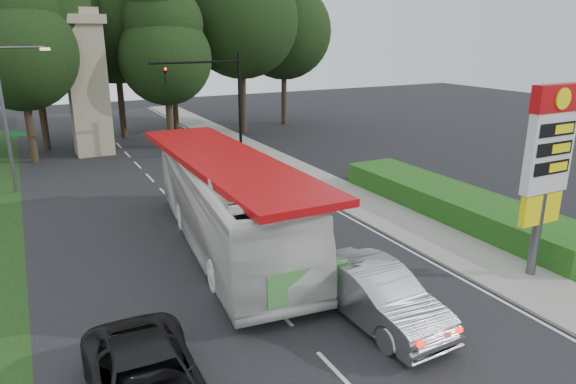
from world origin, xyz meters
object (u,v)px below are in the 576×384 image
gas_station_pylon (548,157)px  monument (87,82)px  traffic_signal_mast (221,91)px  transit_bus (227,203)px  streetlight_signs (8,112)px  sedan_silver (376,294)px

gas_station_pylon → monument: (-11.20, 28.01, 0.66)m
traffic_signal_mast → monument: (-7.68, 6.00, 0.43)m
gas_station_pylon → transit_bus: size_ratio=0.51×
streetlight_signs → sedan_silver: bearing=-64.6°
monument → transit_bus: (2.50, -20.43, -3.22)m
streetlight_signs → transit_bus: size_ratio=0.59×
streetlight_signs → transit_bus: (7.49, -12.44, -2.55)m
traffic_signal_mast → transit_bus: 15.58m
sedan_silver → gas_station_pylon: bearing=-3.9°
traffic_signal_mast → transit_bus: size_ratio=0.53×
streetlight_signs → monument: size_ratio=0.80×
transit_bus → sedan_silver: 7.70m
traffic_signal_mast → monument: bearing=142.0°
monument → sedan_silver: (4.43, -27.81, -4.22)m
gas_station_pylon → sedan_silver: bearing=178.4°
transit_bus → sedan_silver: transit_bus is taller
monument → traffic_signal_mast: bearing=-38.0°
streetlight_signs → sedan_silver: streetlight_signs is taller
gas_station_pylon → sedan_silver: gas_station_pylon is taller
streetlight_signs → monument: bearing=58.0°
monument → streetlight_signs: bearing=-122.0°
gas_station_pylon → monument: 30.17m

